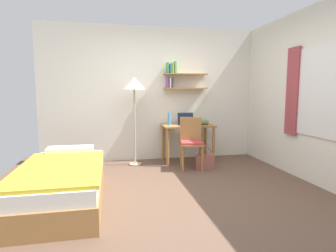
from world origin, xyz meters
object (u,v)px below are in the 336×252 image
object	(u,v)px
desk	(188,132)
handbag	(205,161)
water_bottle	(169,119)
laptop	(186,122)
book_stack	(203,122)
desk_chair	(191,140)
standing_lamp	(134,88)
bed	(63,183)

from	to	relation	value
desk	handbag	size ratio (longest dim) A/B	2.38
water_bottle	handbag	world-z (taller)	water_bottle
laptop	water_bottle	distance (m)	0.34
book_stack	laptop	bearing A→B (deg)	177.78
desk_chair	water_bottle	world-z (taller)	water_bottle
standing_lamp	book_stack	world-z (taller)	standing_lamp
bed	water_bottle	distance (m)	2.46
desk_chair	book_stack	distance (m)	0.68
desk	handbag	bearing A→B (deg)	-78.25
bed	book_stack	world-z (taller)	book_stack
laptop	book_stack	size ratio (longest dim) A/B	1.28
bed	book_stack	xyz separation A→B (m)	(2.36, 1.65, 0.52)
desk	standing_lamp	bearing A→B (deg)	-175.90
desk_chair	laptop	size ratio (longest dim) A/B	2.81
laptop	handbag	world-z (taller)	laptop
water_bottle	desk	bearing A→B (deg)	-5.86
desk_chair	laptop	world-z (taller)	laptop
book_stack	handbag	xyz separation A→B (m)	(-0.17, -0.64, -0.61)
book_stack	handbag	world-z (taller)	book_stack
water_bottle	desk_chair	bearing A→B (deg)	-62.07
desk_chair	laptop	xyz separation A→B (m)	(0.05, 0.51, 0.28)
desk_chair	standing_lamp	distance (m)	1.39
book_stack	handbag	size ratio (longest dim) A/B	0.60
standing_lamp	handbag	bearing A→B (deg)	-26.13
desk_chair	laptop	bearing A→B (deg)	84.82
desk	laptop	size ratio (longest dim) A/B	3.09
bed	standing_lamp	world-z (taller)	standing_lamp
standing_lamp	book_stack	bearing A→B (deg)	3.11
bed	standing_lamp	distance (m)	2.21
desk_chair	handbag	world-z (taller)	desk_chair
desk	water_bottle	xyz separation A→B (m)	(-0.36, 0.04, 0.26)
bed	handbag	size ratio (longest dim) A/B	4.64
desk	desk_chair	size ratio (longest dim) A/B	1.10
desk_chair	book_stack	xyz separation A→B (m)	(0.38, 0.50, 0.26)
water_bottle	book_stack	size ratio (longest dim) A/B	0.97
bed	desk	size ratio (longest dim) A/B	1.95
laptop	water_bottle	size ratio (longest dim) A/B	1.32
bed	desk_chair	size ratio (longest dim) A/B	2.14
standing_lamp	laptop	distance (m)	1.19
bed	handbag	world-z (taller)	bed
handbag	water_bottle	bearing A→B (deg)	125.84
standing_lamp	desk_chair	bearing A→B (deg)	-23.97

